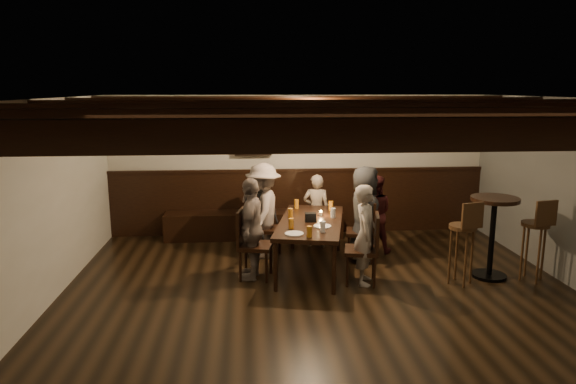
{
  "coord_description": "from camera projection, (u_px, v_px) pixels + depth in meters",
  "views": [
    {
      "loc": [
        -0.89,
        -5.27,
        2.53
      ],
      "look_at": [
        -0.37,
        1.3,
        1.18
      ],
      "focal_mm": 32.0,
      "sensor_mm": 36.0,
      "label": 1
    }
  ],
  "objects": [
    {
      "name": "room",
      "position": [
        289.0,
        186.0,
        7.65
      ],
      "size": [
        7.0,
        7.0,
        7.0
      ],
      "color": "black",
      "rests_on": "ground"
    },
    {
      "name": "dining_table",
      "position": [
        311.0,
        225.0,
        7.16
      ],
      "size": [
        1.21,
        2.01,
        0.7
      ],
      "rotation": [
        0.0,
        0.0,
        -0.21
      ],
      "color": "black",
      "rests_on": "floor"
    },
    {
      "name": "chair_left_near",
      "position": [
        266.0,
        239.0,
        7.76
      ],
      "size": [
        0.49,
        0.49,
        0.9
      ],
      "rotation": [
        0.0,
        0.0,
        -1.78
      ],
      "color": "black",
      "rests_on": "floor"
    },
    {
      "name": "chair_left_far",
      "position": [
        254.0,
        257.0,
        6.88
      ],
      "size": [
        0.51,
        0.51,
        0.94
      ],
      "rotation": [
        0.0,
        0.0,
        -1.78
      ],
      "color": "black",
      "rests_on": "floor"
    },
    {
      "name": "chair_right_near",
      "position": [
        362.0,
        242.0,
        7.58
      ],
      "size": [
        0.49,
        0.49,
        0.91
      ],
      "rotation": [
        0.0,
        0.0,
        1.36
      ],
      "color": "black",
      "rests_on": "floor"
    },
    {
      "name": "chair_right_far",
      "position": [
        362.0,
        262.0,
        6.7
      ],
      "size": [
        0.5,
        0.5,
        0.93
      ],
      "rotation": [
        0.0,
        0.0,
        1.36
      ],
      "color": "black",
      "rests_on": "floor"
    },
    {
      "name": "person_bench_left",
      "position": [
        259.0,
        211.0,
        8.15
      ],
      "size": [
        0.65,
        0.5,
        1.2
      ],
      "primitive_type": "imported",
      "rotation": [
        0.0,
        0.0,
        2.93
      ],
      "color": "#262628",
      "rests_on": "floor"
    },
    {
      "name": "person_bench_centre",
      "position": [
        316.0,
        211.0,
        8.19
      ],
      "size": [
        0.48,
        0.37,
        1.18
      ],
      "primitive_type": "imported",
      "rotation": [
        0.0,
        0.0,
        2.93
      ],
      "color": "gray",
      "rests_on": "floor"
    },
    {
      "name": "person_bench_right",
      "position": [
        374.0,
        214.0,
        7.93
      ],
      "size": [
        0.67,
        0.57,
        1.21
      ],
      "primitive_type": "imported",
      "rotation": [
        0.0,
        0.0,
        2.93
      ],
      "color": "#4C1A1A",
      "rests_on": "floor"
    },
    {
      "name": "person_left_near",
      "position": [
        263.0,
        210.0,
        7.68
      ],
      "size": [
        0.71,
        1.01,
        1.43
      ],
      "primitive_type": "imported",
      "rotation": [
        0.0,
        0.0,
        -1.78
      ],
      "color": "gray",
      "rests_on": "floor"
    },
    {
      "name": "person_left_far",
      "position": [
        252.0,
        229.0,
        6.81
      ],
      "size": [
        0.49,
        0.86,
        1.37
      ],
      "primitive_type": "imported",
      "rotation": [
        0.0,
        0.0,
        -1.78
      ],
      "color": "gray",
      "rests_on": "floor"
    },
    {
      "name": "person_right_near",
      "position": [
        365.0,
        214.0,
        7.49
      ],
      "size": [
        0.58,
        0.77,
        1.42
      ],
      "primitive_type": "imported",
      "rotation": [
        0.0,
        0.0,
        1.36
      ],
      "color": "#28282A",
      "rests_on": "floor"
    },
    {
      "name": "person_right_far",
      "position": [
        366.0,
        235.0,
        6.62
      ],
      "size": [
        0.41,
        0.53,
        1.32
      ],
      "primitive_type": "imported",
      "rotation": [
        0.0,
        0.0,
        1.36
      ],
      "color": "gray",
      "rests_on": "floor"
    },
    {
      "name": "pint_a",
      "position": [
        296.0,
        204.0,
        7.85
      ],
      "size": [
        0.07,
        0.07,
        0.14
      ],
      "primitive_type": "cylinder",
      "color": "#BF7219",
      "rests_on": "dining_table"
    },
    {
      "name": "pint_b",
      "position": [
        331.0,
        206.0,
        7.73
      ],
      "size": [
        0.07,
        0.07,
        0.14
      ],
      "primitive_type": "cylinder",
      "color": "#BF7219",
      "rests_on": "dining_table"
    },
    {
      "name": "pint_c",
      "position": [
        290.0,
        213.0,
        7.27
      ],
      "size": [
        0.07,
        0.07,
        0.14
      ],
      "primitive_type": "cylinder",
      "color": "#BF7219",
      "rests_on": "dining_table"
    },
    {
      "name": "pint_d",
      "position": [
        333.0,
        213.0,
        7.29
      ],
      "size": [
        0.07,
        0.07,
        0.14
      ],
      "primitive_type": "cylinder",
      "color": "silver",
      "rests_on": "dining_table"
    },
    {
      "name": "pint_e",
      "position": [
        291.0,
        224.0,
        6.72
      ],
      "size": [
        0.07,
        0.07,
        0.14
      ],
      "primitive_type": "cylinder",
      "color": "#BF7219",
      "rests_on": "dining_table"
    },
    {
      "name": "pint_f",
      "position": [
        323.0,
        227.0,
        6.57
      ],
      "size": [
        0.07,
        0.07,
        0.14
      ],
      "primitive_type": "cylinder",
      "color": "silver",
      "rests_on": "dining_table"
    },
    {
      "name": "pint_g",
      "position": [
        309.0,
        232.0,
        6.35
      ],
      "size": [
        0.07,
        0.07,
        0.14
      ],
      "primitive_type": "cylinder",
      "color": "#BF7219",
      "rests_on": "dining_table"
    },
    {
      "name": "plate_near",
      "position": [
        294.0,
        234.0,
        6.48
      ],
      "size": [
        0.24,
        0.24,
        0.01
      ],
      "primitive_type": "cylinder",
      "color": "white",
      "rests_on": "dining_table"
    },
    {
      "name": "plate_far",
      "position": [
        322.0,
        226.0,
        6.83
      ],
      "size": [
        0.24,
        0.24,
        0.01
      ],
      "primitive_type": "cylinder",
      "color": "white",
      "rests_on": "dining_table"
    },
    {
      "name": "condiment_caddy",
      "position": [
        311.0,
        217.0,
        7.09
      ],
      "size": [
        0.15,
        0.1,
        0.12
      ],
      "primitive_type": "cube",
      "color": "black",
      "rests_on": "dining_table"
    },
    {
      "name": "candle",
      "position": [
        321.0,
        214.0,
        7.42
      ],
      "size": [
        0.05,
        0.05,
        0.05
      ],
      "primitive_type": "cylinder",
      "color": "beige",
      "rests_on": "dining_table"
    },
    {
      "name": "high_top_table",
      "position": [
        493.0,
        225.0,
        6.82
      ],
      "size": [
        0.62,
        0.62,
        1.11
      ],
      "color": "black",
      "rests_on": "floor"
    },
    {
      "name": "bar_stool_left",
      "position": [
        461.0,
        253.0,
        6.64
      ],
      "size": [
        0.37,
        0.39,
        1.12
      ],
      "rotation": [
        0.0,
        0.0,
        0.25
      ],
      "color": "#3E2413",
      "rests_on": "floor"
    },
    {
      "name": "bar_stool_right",
      "position": [
        533.0,
        250.0,
        6.77
      ],
      "size": [
        0.36,
        0.38,
        1.12
      ],
      "rotation": [
        0.0,
        0.0,
        0.18
      ],
      "color": "#3E2413",
      "rests_on": "floor"
    }
  ]
}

